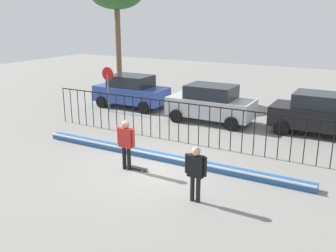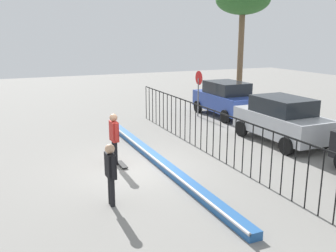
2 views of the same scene
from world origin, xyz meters
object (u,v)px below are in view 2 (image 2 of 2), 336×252
camera_operator (111,169)px  parked_car_blue (226,99)px  palm_tree_short (243,1)px  parked_car_silver (282,119)px  skateboarder (114,134)px  stop_sign (199,87)px  skateboard (122,164)px

camera_operator → parked_car_blue: parked_car_blue is taller
palm_tree_short → parked_car_silver: bearing=-23.1°
palm_tree_short → skateboarder: bearing=-52.9°
skateboarder → parked_car_blue: 9.35m
camera_operator → palm_tree_short: 16.95m
camera_operator → parked_car_blue: 12.06m
camera_operator → parked_car_silver: 8.62m
skateboarder → stop_sign: size_ratio=0.72×
palm_tree_short → skateboard: bearing=-51.4°
skateboarder → camera_operator: (3.12, -0.98, -0.06)m
parked_car_blue → parked_car_silver: same height
parked_car_blue → palm_tree_short: palm_tree_short is taller
skateboard → camera_operator: bearing=0.3°
parked_car_blue → palm_tree_short: 6.73m
skateboarder → parked_car_silver: bearing=81.6°
parked_car_blue → stop_sign: size_ratio=1.72×
parked_car_silver → stop_sign: bearing=-171.8°
skateboard → parked_car_silver: 7.03m
camera_operator → skateboarder: bearing=2.7°
skateboard → parked_car_blue: (-5.47, 7.66, 0.91)m
parked_car_silver → stop_sign: (-5.87, -0.75, 0.64)m
parked_car_blue → stop_sign: (-0.55, -1.44, 0.64)m
skateboarder → parked_car_blue: size_ratio=0.42×
parked_car_blue → palm_tree_short: (-2.88, 2.80, 5.40)m
skateboard → parked_car_blue: bearing=147.9°
parked_car_silver → camera_operator: bearing=-69.2°
skateboard → stop_sign: 8.80m
skateboard → camera_operator: camera_operator is taller
skateboarder → parked_car_blue: bearing=116.4°
skateboard → skateboarder: bearing=-133.2°
parked_car_silver → palm_tree_short: size_ratio=0.58×
camera_operator → parked_car_blue: (-8.26, 8.79, -0.04)m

